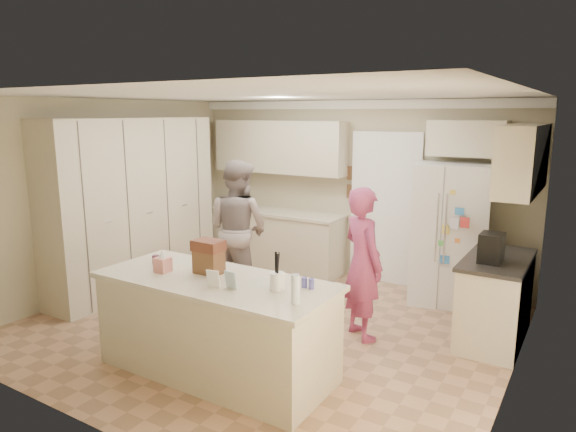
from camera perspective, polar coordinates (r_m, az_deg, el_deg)
The scene contains 41 objects.
floor at distance 6.05m, azimuth -2.60°, elevation -12.25°, with size 5.20×4.60×0.02m, color tan.
ceiling at distance 5.55m, azimuth -2.85°, elevation 13.39°, with size 5.20×4.60×0.02m, color white.
wall_back at distance 7.65m, azimuth 7.07°, elevation 2.93°, with size 5.20×0.02×2.60m, color #B5AB8A.
wall_front at distance 4.02m, azimuth -21.65°, elevation -5.56°, with size 5.20×0.02×2.60m, color #B5AB8A.
wall_left at distance 7.42m, azimuth -19.64°, elevation 2.09°, with size 0.02×4.60×2.60m, color #B5AB8A.
wall_right at distance 4.74m, azimuth 24.42°, elevation -3.26°, with size 0.02×4.60×2.60m, color #B5AB8A.
crown_back at distance 7.52m, azimuth 7.14°, elevation 12.19°, with size 5.20×0.08×0.12m, color white.
pantry_bank at distance 7.33m, azimuth -16.84°, elevation 1.17°, with size 0.60×2.60×2.35m, color beige.
back_base_cab at distance 8.09m, azimuth -1.44°, elevation -2.74°, with size 2.20×0.60×0.88m, color beige.
back_countertop at distance 7.98m, azimuth -1.50°, elevation 0.45°, with size 2.24×0.63×0.04m, color beige.
back_upper_cab at distance 7.97m, azimuth -1.00°, elevation 7.69°, with size 2.20×0.35×0.80m, color beige.
doorway_opening at distance 7.45m, azimuth 10.77°, elevation 0.64°, with size 0.90×0.06×2.10m, color black.
doorway_casing at distance 7.42m, azimuth 10.67°, elevation 0.60°, with size 1.02×0.03×2.22m, color white.
wall_frame_upper at distance 7.57m, azimuth 7.12°, elevation 4.75°, with size 0.15×0.02×0.20m, color brown.
wall_frame_lower at distance 7.60m, azimuth 7.07°, elevation 2.73°, with size 0.15×0.02×0.20m, color brown.
refrigerator at distance 6.84m, azimuth 17.38°, elevation -1.94°, with size 0.90×0.70×1.80m, color white.
fridge_seam at distance 6.50m, azimuth 16.60°, elevation -2.56°, with size 0.01×0.02×1.78m, color gray.
fridge_dispenser at distance 6.50m, azimuth 14.84°, elevation -0.22°, with size 0.22×0.03×0.35m, color black.
fridge_handle_l at distance 6.47m, azimuth 16.22°, elevation -1.25°, with size 0.02×0.02×0.85m, color silver.
fridge_handle_r at distance 6.44m, azimuth 17.07°, elevation -1.35°, with size 0.02×0.02×0.85m, color silver.
over_fridge_cab at distance 6.87m, azimuth 19.31°, elevation 8.14°, with size 0.95×0.35×0.45m, color beige.
right_base_cab at distance 5.98m, azimuth 22.03°, elevation -8.78°, with size 0.60×1.20×0.88m, color beige.
right_countertop at distance 5.84m, azimuth 22.27°, elevation -4.52°, with size 0.63×1.24×0.04m, color #2D2B28.
right_upper_cab at distance 5.84m, azimuth 24.68°, elevation 5.79°, with size 0.35×1.50×0.70m, color beige.
coffee_maker at distance 5.61m, azimuth 21.65°, elevation -3.30°, with size 0.22×0.28×0.30m, color black.
island_base at distance 4.96m, azimuth -7.98°, elevation -12.22°, with size 2.20×0.90×0.88m, color beige.
island_top at distance 4.79m, azimuth -8.14°, elevation -7.17°, with size 2.28×0.96×0.05m, color beige.
utensil_crock at distance 4.43m, azimuth -1.21°, elevation -7.25°, with size 0.13×0.13×0.15m, color white.
tissue_box at distance 5.05m, azimuth -13.73°, elevation -5.28°, with size 0.13×0.13×0.14m, color #DC867E.
tissue_plume at distance 5.02m, azimuth -13.79°, elevation -4.08°, with size 0.08×0.08×0.08m, color white.
dollhouse_body at distance 4.92m, azimuth -8.79°, elevation -5.06°, with size 0.26×0.18×0.22m, color brown.
dollhouse_roof at distance 4.87m, azimuth -8.85°, elevation -3.25°, with size 0.28×0.20×0.10m, color #592D1E.
jam_jar at distance 5.33m, azimuth -14.48°, elevation -4.72°, with size 0.07×0.07×0.09m, color #59263F.
greeting_card_a at distance 4.52m, azimuth -8.32°, elevation -6.92°, with size 0.12×0.01×0.16m, color white.
greeting_card_b at distance 4.47m, azimuth -6.42°, elevation -7.09°, with size 0.12×0.01×0.16m, color silver.
water_bottle at distance 4.11m, azimuth 0.83°, elevation -8.12°, with size 0.07×0.07×0.24m, color silver.
shaker_salt at distance 4.49m, azimuth 1.82°, elevation -7.38°, with size 0.05×0.05×0.09m, color #454497.
shaker_pepper at distance 4.46m, azimuth 2.60°, elevation -7.53°, with size 0.05×0.05×0.09m, color #454497.
teen_boy at distance 6.79m, azimuth -5.60°, elevation -1.45°, with size 0.89×0.69×1.83m, color gray.
teen_girl at distance 5.58m, azimuth 8.29°, elevation -5.24°, with size 0.60×0.40×1.66m, color #BE4275.
fridge_magnets at distance 6.50m, azimuth 16.59°, elevation -2.58°, with size 0.76×0.02×1.44m, color tan, non-canonical shape.
Camera 1 is at (3.12, -4.58, 2.42)m, focal length 32.00 mm.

